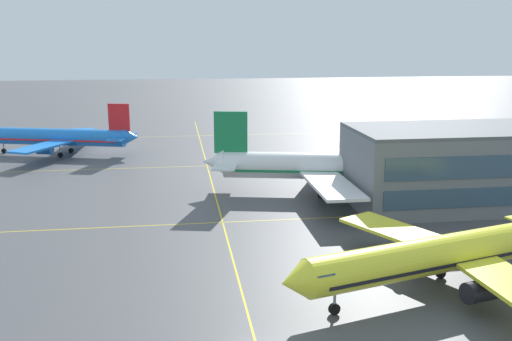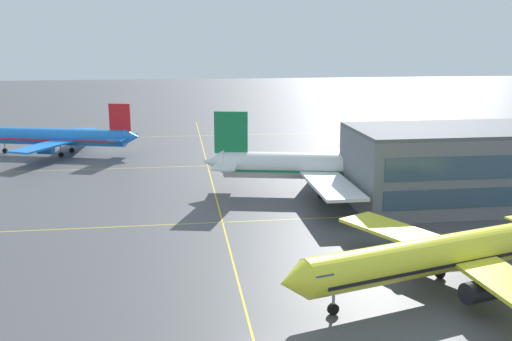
# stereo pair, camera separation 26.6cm
# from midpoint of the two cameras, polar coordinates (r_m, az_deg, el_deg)

# --- Properties ---
(airliner_front_gate) EXTENTS (34.96, 29.80, 11.04)m
(airliner_front_gate) POSITION_cam_midpoint_polar(r_m,az_deg,el_deg) (58.69, 18.59, -7.75)
(airliner_front_gate) COLOR yellow
(airliner_front_gate) RESTS_ON ground
(airliner_second_row) EXTENTS (40.80, 34.64, 12.76)m
(airliner_second_row) POSITION_cam_midpoint_polar(r_m,az_deg,el_deg) (89.98, 7.58, 0.38)
(airliner_second_row) COLOR white
(airliner_second_row) RESTS_ON ground
(airliner_third_row) EXTENTS (34.27, 29.23, 10.83)m
(airliner_third_row) POSITION_cam_midpoint_polar(r_m,az_deg,el_deg) (126.13, -18.76, 3.14)
(airliner_third_row) COLOR blue
(airliner_third_row) RESTS_ON ground
(taxiway_markings) EXTENTS (130.68, 152.20, 0.01)m
(taxiway_markings) POSITION_cam_midpoint_polar(r_m,az_deg,el_deg) (93.33, -4.10, -1.83)
(taxiway_markings) COLOR yellow
(taxiway_markings) RESTS_ON ground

